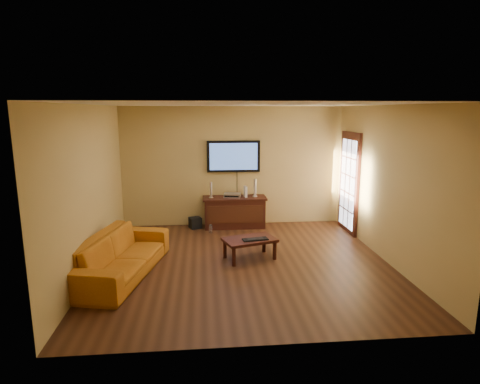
{
  "coord_description": "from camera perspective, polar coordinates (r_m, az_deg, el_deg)",
  "views": [
    {
      "loc": [
        -0.68,
        -6.54,
        2.61
      ],
      "look_at": [
        0.01,
        0.8,
        1.1
      ],
      "focal_mm": 30.0,
      "sensor_mm": 36.0,
      "label": 1
    }
  ],
  "objects": [
    {
      "name": "bottle",
      "position": [
        8.71,
        -4.22,
        -5.24
      ],
      "size": [
        0.07,
        0.07,
        0.2
      ],
      "color": "white",
      "rests_on": "ground"
    },
    {
      "name": "keyboard",
      "position": [
        7.08,
        2.17,
        -6.72
      ],
      "size": [
        0.47,
        0.25,
        0.03
      ],
      "color": "black",
      "rests_on": "coffee_table"
    },
    {
      "name": "ground_plane",
      "position": [
        7.08,
        0.55,
        -10.07
      ],
      "size": [
        5.0,
        5.0,
        0.0
      ],
      "primitive_type": "plane",
      "color": "#351C0E",
      "rests_on": "ground"
    },
    {
      "name": "television",
      "position": [
        9.08,
        -0.93,
        5.09
      ],
      "size": [
        1.2,
        0.08,
        0.71
      ],
      "color": "black",
      "rests_on": "ground"
    },
    {
      "name": "french_door",
      "position": [
        8.96,
        15.23,
        1.13
      ],
      "size": [
        0.07,
        1.02,
        2.22
      ],
      "color": "black",
      "rests_on": "ground"
    },
    {
      "name": "speaker_left",
      "position": [
        8.93,
        -4.15,
        0.2
      ],
      "size": [
        0.1,
        0.1,
        0.35
      ],
      "color": "silver",
      "rests_on": "media_console"
    },
    {
      "name": "coffee_table",
      "position": [
        7.17,
        1.37,
        -7.05
      ],
      "size": [
        1.03,
        0.79,
        0.38
      ],
      "color": "black",
      "rests_on": "ground"
    },
    {
      "name": "av_receiver",
      "position": [
        9.01,
        -1.11,
        -0.46
      ],
      "size": [
        0.41,
        0.32,
        0.08
      ],
      "primitive_type": "cube",
      "rotation": [
        0.0,
        0.0,
        -0.17
      ],
      "color": "silver",
      "rests_on": "media_console"
    },
    {
      "name": "room_walls",
      "position": [
        7.26,
        0.06,
        4.27
      ],
      "size": [
        5.0,
        5.0,
        5.0
      ],
      "color": "tan",
      "rests_on": "ground"
    },
    {
      "name": "subwoofer",
      "position": [
        9.11,
        -6.38,
        -4.36
      ],
      "size": [
        0.31,
        0.31,
        0.24
      ],
      "primitive_type": "cube",
      "rotation": [
        0.0,
        0.0,
        0.36
      ],
      "color": "black",
      "rests_on": "ground"
    },
    {
      "name": "sofa",
      "position": [
        6.73,
        -16.7,
        -7.68
      ],
      "size": [
        1.15,
        2.38,
        0.89
      ],
      "primitive_type": "imported",
      "rotation": [
        0.0,
        0.0,
        1.35
      ],
      "color": "#AC6013",
      "rests_on": "ground"
    },
    {
      "name": "game_console",
      "position": [
        9.01,
        0.79,
        0.06
      ],
      "size": [
        0.07,
        0.18,
        0.24
      ],
      "primitive_type": "cube",
      "rotation": [
        0.0,
        0.0,
        0.11
      ],
      "color": "white",
      "rests_on": "media_console"
    },
    {
      "name": "speaker_right",
      "position": [
        9.03,
        2.15,
        0.5
      ],
      "size": [
        0.11,
        0.11,
        0.4
      ],
      "color": "silver",
      "rests_on": "media_console"
    },
    {
      "name": "media_console",
      "position": [
        9.08,
        -0.79,
        -2.86
      ],
      "size": [
        1.42,
        0.54,
        0.69
      ],
      "color": "black",
      "rests_on": "ground"
    }
  ]
}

